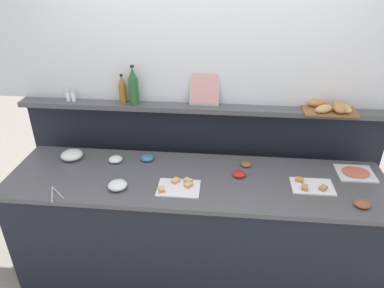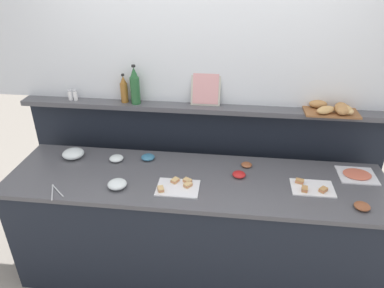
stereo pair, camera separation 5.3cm
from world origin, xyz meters
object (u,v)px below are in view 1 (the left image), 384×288
Objects in this scene: condiment_bowl_red at (362,204)px; vinegar_bottle_amber at (122,90)px; framed_picture at (205,88)px; sandwich_platter_rear at (179,187)px; bread_basket at (334,108)px; wine_bottle_green at (134,87)px; sandwich_platter_side at (312,186)px; condiment_bowl_cream at (147,158)px; pepper_shaker at (73,96)px; condiment_bowl_teal at (239,174)px; condiment_bowl_dark at (246,164)px; salt_shaker at (68,96)px; cold_cuts_platter at (356,173)px; glass_bowl_large at (116,159)px; glass_bowl_small at (72,155)px; glass_bowl_medium at (118,185)px; serving_tongs at (55,193)px.

vinegar_bottle_amber is (-1.74, 0.69, 0.47)m from condiment_bowl_red.
condiment_bowl_red is at bearing -33.66° from framed_picture.
bread_basket is at bearing 26.80° from sandwich_platter_rear.
framed_picture is at bearing 5.12° from wine_bottle_green.
condiment_bowl_cream is at bearing 168.11° from sandwich_platter_side.
condiment_bowl_cream is 0.80m from pepper_shaker.
sandwich_platter_side is 0.51m from condiment_bowl_teal.
sandwich_platter_rear is 0.59m from condiment_bowl_dark.
condiment_bowl_teal is at bearing -15.90° from salt_shaker.
condiment_bowl_teal is at bearing 160.39° from condiment_bowl_red.
wine_bottle_green is at bearing -1.19° from salt_shaker.
cold_cuts_platter is 0.81m from condiment_bowl_dark.
sandwich_platter_rear is (-0.93, -0.10, 0.00)m from sandwich_platter_side.
vinegar_bottle_amber is at bearing 86.58° from glass_bowl_large.
sandwich_platter_rear is at bearing -29.77° from glass_bowl_large.
sandwich_platter_rear is 1.72× the size of glass_bowl_small.
wine_bottle_green reaches higher than glass_bowl_small.
sandwich_platter_side and sandwich_platter_rear have the same top height.
framed_picture is (-0.29, 0.44, 0.50)m from condiment_bowl_teal.
wine_bottle_green reaches higher than condiment_bowl_red.
condiment_bowl_red is 1.93m from vinegar_bottle_amber.
glass_bowl_medium is 0.81m from vinegar_bottle_amber.
sandwich_platter_rear is 0.47m from condiment_bowl_teal.
glass_bowl_medium is 0.88m from condiment_bowl_teal.
salt_shaker is (-2.28, 0.29, 0.42)m from cold_cuts_platter.
condiment_bowl_dark is at bearing -161.12° from bread_basket.
condiment_bowl_teal is (-0.51, 0.10, 0.01)m from sandwich_platter_side.
framed_picture reaches higher than condiment_bowl_cream.
salt_shaker reaches higher than condiment_bowl_teal.
condiment_bowl_cream is 0.74m from serving_tongs.
pepper_shaker is at bearing 162.42° from condiment_bowl_red.
condiment_bowl_cream is at bearing 178.93° from condiment_bowl_dark.
wine_bottle_green reaches higher than pepper_shaker.
cold_cuts_platter is at bearing -7.40° from pepper_shaker.
condiment_bowl_dark is at bearing 1.11° from glass_bowl_small.
cold_cuts_platter is at bearing 29.83° from sandwich_platter_side.
wine_bottle_green reaches higher than sandwich_platter_side.
vinegar_bottle_amber reaches higher than salt_shaker.
bread_basket is (-0.09, 0.65, 0.40)m from condiment_bowl_red.
salt_shaker is (-0.08, 0.28, 0.39)m from glass_bowl_small.
cold_cuts_platter is 2.77× the size of condiment_bowl_teal.
glass_bowl_large is 0.90m from framed_picture.
wine_bottle_green is at bearing 179.18° from bread_basket.
vinegar_bottle_amber reaches higher than condiment_bowl_dark.
bread_basket is at bearing 20.02° from serving_tongs.
serving_tongs is 0.95m from vinegar_bottle_amber.
condiment_bowl_teal is at bearing -56.28° from framed_picture.
sandwich_platter_side is 1.11× the size of framed_picture.
serving_tongs is (-0.29, -0.46, -0.02)m from glass_bowl_large.
condiment_bowl_dark is at bearing 151.43° from sandwich_platter_side.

